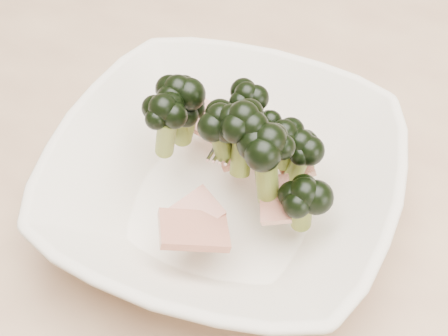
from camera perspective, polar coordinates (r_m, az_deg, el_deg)
The scene contains 2 objects.
dining_table at distance 0.62m, azimuth 8.79°, elevation -7.80°, with size 1.20×0.80×0.75m.
broccoli_dish at distance 0.49m, azimuth 0.22°, elevation -0.76°, with size 0.29×0.29×0.13m.
Camera 1 is at (0.06, -0.34, 1.16)m, focal length 50.00 mm.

